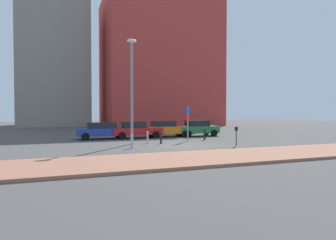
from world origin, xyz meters
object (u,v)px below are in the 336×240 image
(parked_car_red, at_px, (136,130))
(parked_car_green, at_px, (197,128))
(parking_meter, at_px, (236,133))
(street_lamp, at_px, (132,83))
(traffic_bollard_edge, at_px, (205,134))
(traffic_bollard_mid, at_px, (148,137))
(traffic_bollard_far, at_px, (132,141))
(parking_sign_post, at_px, (188,120))
(traffic_bollard_near, at_px, (161,138))
(parked_car_blue, at_px, (103,130))
(parked_car_orange, at_px, (166,129))

(parked_car_red, xyz_separation_m, parked_car_green, (6.18, 0.09, 0.05))
(parked_car_green, relative_size, parking_meter, 3.01)
(street_lamp, xyz_separation_m, traffic_bollard_edge, (6.39, 0.86, -3.99))
(traffic_bollard_mid, height_order, traffic_bollard_far, traffic_bollard_far)
(parking_sign_post, distance_m, street_lamp, 5.47)
(traffic_bollard_near, bearing_deg, parked_car_blue, 124.09)
(parking_meter, bearing_deg, traffic_bollard_near, 146.57)
(street_lamp, xyz_separation_m, traffic_bollard_near, (2.05, -0.58, -4.03))
(parked_car_orange, relative_size, street_lamp, 0.55)
(traffic_bollard_near, height_order, traffic_bollard_far, traffic_bollard_far)
(parked_car_red, height_order, traffic_bollard_mid, parked_car_red)
(parking_meter, bearing_deg, traffic_bollard_far, 170.71)
(traffic_bollard_edge, bearing_deg, traffic_bollard_far, -154.96)
(traffic_bollard_mid, height_order, traffic_bollard_edge, traffic_bollard_edge)
(parked_car_orange, bearing_deg, street_lamp, -132.45)
(parking_meter, bearing_deg, parked_car_orange, 104.31)
(street_lamp, xyz_separation_m, traffic_bollard_mid, (1.18, -0.02, -4.01))
(parked_car_blue, xyz_separation_m, street_lamp, (1.52, -4.70, 3.70))
(parked_car_orange, bearing_deg, parked_car_green, -2.28)
(parked_car_orange, height_order, parking_meter, parked_car_orange)
(parking_sign_post, bearing_deg, parked_car_blue, 146.25)
(traffic_bollard_near, bearing_deg, parked_car_orange, 66.31)
(parking_sign_post, xyz_separation_m, traffic_bollard_far, (-5.28, -2.93, -1.28))
(street_lamp, bearing_deg, parked_car_blue, 107.94)
(traffic_bollard_mid, distance_m, traffic_bollard_far, 2.95)
(parked_car_blue, height_order, parked_car_orange, parked_car_orange)
(parked_car_green, height_order, traffic_bollard_mid, parked_car_green)
(parked_car_blue, distance_m, parked_car_orange, 5.95)
(parked_car_blue, bearing_deg, traffic_bollard_mid, -60.18)
(parking_meter, relative_size, traffic_bollard_far, 1.43)
(traffic_bollard_far, relative_size, traffic_bollard_edge, 0.97)
(parked_car_orange, relative_size, traffic_bollard_mid, 4.60)
(traffic_bollard_edge, bearing_deg, parked_car_green, 72.59)
(traffic_bollard_far, bearing_deg, parked_car_blue, 97.68)
(parked_car_blue, height_order, street_lamp, street_lamp)
(traffic_bollard_mid, bearing_deg, parking_meter, -33.32)
(parked_car_blue, height_order, traffic_bollard_far, parked_car_blue)
(parked_car_blue, bearing_deg, traffic_bollard_far, -82.32)
(parked_car_orange, relative_size, traffic_bollard_far, 4.55)
(parked_car_blue, distance_m, parking_sign_post, 7.56)
(parked_car_red, relative_size, parking_sign_post, 1.65)
(parking_sign_post, height_order, traffic_bollard_mid, parking_sign_post)
(parked_car_orange, bearing_deg, traffic_bollard_near, -113.69)
(parked_car_green, bearing_deg, street_lamp, -148.20)
(parking_meter, xyz_separation_m, traffic_bollard_far, (-7.13, 1.17, -0.40))
(traffic_bollard_mid, distance_m, traffic_bollard_edge, 5.28)
(parked_car_blue, height_order, parking_meter, parked_car_blue)
(parked_car_green, distance_m, traffic_bollard_mid, 7.98)
(parked_car_red, distance_m, traffic_bollard_edge, 6.24)
(parked_car_green, xyz_separation_m, traffic_bollard_far, (-8.16, -7.10, -0.34))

